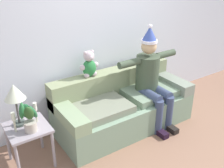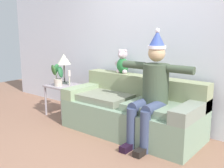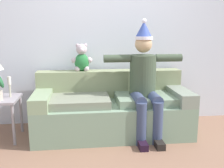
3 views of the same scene
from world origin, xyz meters
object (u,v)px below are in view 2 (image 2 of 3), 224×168
couch (133,111)px  candle_short (69,76)px  side_table (63,90)px  table_lamp (64,61)px  potted_plant (58,75)px  person_seated (152,87)px  candle_tall (56,75)px  teddy_bear (123,62)px

couch → candle_short: (-1.29, -0.04, 0.38)m
side_table → candle_short: 0.29m
table_lamp → potted_plant: 0.31m
couch → person_seated: 0.61m
table_lamp → couch: bearing=-0.9°
side_table → potted_plant: potted_plant is taller
couch → candle_tall: (-1.56, -0.10, 0.38)m
couch → candle_short: bearing=-178.4°
teddy_bear → candle_tall: teddy_bear is taller
person_seated → table_lamp: 1.90m
side_table → table_lamp: (-0.06, 0.10, 0.50)m
table_lamp → side_table: bearing=-60.5°
side_table → candle_short: candle_short is taller
candle_short → person_seated: bearing=-4.3°
teddy_bear → side_table: size_ratio=0.71×
couch → side_table: size_ratio=3.75×
candle_tall → teddy_bear: bearing=17.0°
table_lamp → candle_tall: (-0.08, -0.12, -0.25)m
person_seated → teddy_bear: (-0.78, 0.43, 0.22)m
teddy_bear → side_table: 1.22m
couch → candle_tall: size_ratio=8.08×
side_table → potted_plant: (0.01, -0.10, 0.28)m
person_seated → candle_tall: (-1.96, 0.07, -0.06)m
couch → table_lamp: bearing=179.1°
person_seated → potted_plant: 1.82m
person_seated → side_table: (-1.83, 0.09, -0.31)m
teddy_bear → candle_short: bearing=-161.7°
potted_plant → candle_short: 0.19m
couch → potted_plant: size_ratio=5.19×
couch → table_lamp: (-1.48, 0.02, 0.62)m
side_table → potted_plant: bearing=-85.3°
side_table → candle_tall: candle_tall is taller
table_lamp → candle_tall: table_lamp is taller
teddy_bear → candle_tall: (-1.18, -0.36, -0.28)m
potted_plant → person_seated: bearing=0.6°
candle_tall → person_seated: bearing=-1.9°
couch → candle_short: size_ratio=7.73×
potted_plant → candle_short: size_ratio=1.49×
person_seated → candle_short: (-1.69, 0.13, -0.05)m
side_table → candle_tall: (-0.13, -0.02, 0.25)m
candle_tall → candle_short: candle_short is taller
couch → teddy_bear: size_ratio=5.28×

